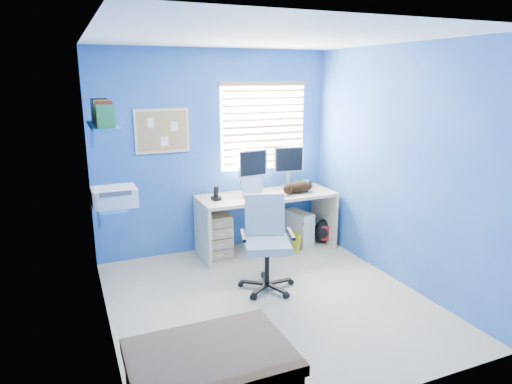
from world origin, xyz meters
name	(u,v)px	position (x,y,z in m)	size (l,w,h in m)	color
floor	(268,300)	(0.00, 0.00, 0.00)	(3.00, 3.20, 0.00)	tan
ceiling	(269,37)	(0.00, 0.00, 2.50)	(3.00, 3.20, 0.00)	white
wall_back	(215,153)	(0.00, 1.60, 1.25)	(3.00, 0.01, 2.50)	#1C54AF
wall_front	(376,230)	(0.00, -1.60, 1.25)	(3.00, 0.01, 2.50)	#1C54AF
wall_left	(99,194)	(-1.50, 0.00, 1.25)	(0.01, 3.20, 2.50)	#1C54AF
wall_right	(398,166)	(1.50, 0.00, 1.25)	(0.01, 3.20, 2.50)	#1C54AF
desk	(267,222)	(0.55, 1.26, 0.37)	(1.73, 0.65, 0.74)	tan
laptop	(258,188)	(0.40, 1.16, 0.85)	(0.33, 0.26, 0.22)	silver
monitor_left	(252,171)	(0.44, 1.45, 1.01)	(0.40, 0.12, 0.54)	silver
monitor_right	(288,167)	(0.98, 1.52, 1.01)	(0.40, 0.12, 0.54)	silver
phone	(216,193)	(-0.12, 1.24, 0.82)	(0.09, 0.11, 0.17)	black
mug	(300,183)	(1.11, 1.43, 0.79)	(0.10, 0.09, 0.10)	#297934
cd_spindle	(304,182)	(1.22, 1.51, 0.78)	(0.13, 0.13, 0.07)	silver
cat	(298,187)	(0.95, 1.17, 0.81)	(0.40, 0.21, 0.14)	black
tower_pc	(298,228)	(1.03, 1.28, 0.23)	(0.19, 0.44, 0.45)	beige
drawer_boxes	(216,236)	(-0.11, 1.28, 0.27)	(0.35, 0.28, 0.54)	tan
yellow_book	(296,242)	(0.89, 1.08, 0.12)	(0.03, 0.17, 0.24)	yellow
backpack	(324,231)	(1.37, 1.19, 0.16)	(0.28, 0.21, 0.33)	black
bed_corner	(211,384)	(-1.00, -1.31, 0.24)	(0.99, 0.70, 0.48)	brown
office_chair	(267,255)	(0.11, 0.28, 0.36)	(0.70, 0.70, 0.97)	black
window_blinds	(264,126)	(0.65, 1.57, 1.55)	(1.15, 0.05, 1.10)	white
corkboard	(162,131)	(-0.65, 1.58, 1.55)	(0.64, 0.02, 0.52)	tan
wall_shelves	(107,156)	(-1.35, 0.75, 1.43)	(0.42, 0.90, 1.05)	#2865AC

